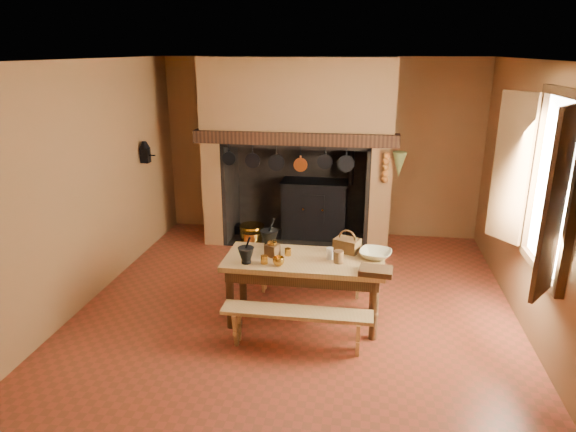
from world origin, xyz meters
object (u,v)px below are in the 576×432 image
object	(u,v)px
work_table	(304,268)
bench_front	(297,320)
mixing_bowl	(376,254)
wicker_basket	(347,244)
coffee_grinder	(272,249)
iron_range	(315,208)

from	to	relation	value
work_table	bench_front	distance (m)	0.66
mixing_bowl	wicker_basket	size ratio (longest dim) A/B	1.07
bench_front	mixing_bowl	distance (m)	1.15
mixing_bowl	work_table	bearing A→B (deg)	-169.91
work_table	wicker_basket	xyz separation A→B (m)	(0.45, 0.27, 0.20)
work_table	coffee_grinder	distance (m)	0.40
work_table	wicker_basket	size ratio (longest dim) A/B	5.37
iron_range	bench_front	bearing A→B (deg)	-87.28
work_table	coffee_grinder	bearing A→B (deg)	176.70
work_table	wicker_basket	distance (m)	0.56
coffee_grinder	wicker_basket	xyz separation A→B (m)	(0.80, 0.25, 0.01)
coffee_grinder	wicker_basket	world-z (taller)	wicker_basket
iron_range	wicker_basket	xyz separation A→B (m)	(0.60, -2.41, 0.35)
iron_range	work_table	xyz separation A→B (m)	(0.16, -2.68, 0.14)
work_table	iron_range	bearing A→B (deg)	93.31
iron_range	bench_front	xyz separation A→B (m)	(0.16, -3.26, -0.17)
iron_range	mixing_bowl	world-z (taller)	iron_range
wicker_basket	coffee_grinder	bearing A→B (deg)	-140.05
bench_front	mixing_bowl	xyz separation A→B (m)	(0.76, 0.72, 0.47)
wicker_basket	iron_range	bearing A→B (deg)	126.52
wicker_basket	bench_front	bearing A→B (deg)	-95.07
work_table	bench_front	xyz separation A→B (m)	(0.00, -0.58, -0.31)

